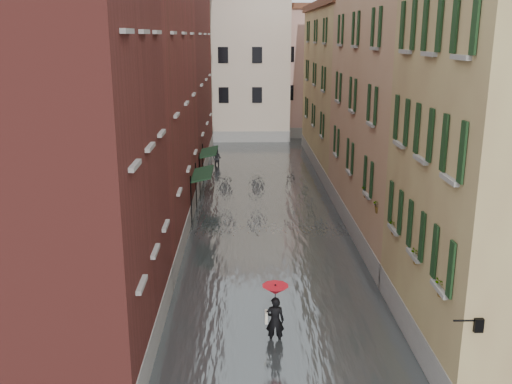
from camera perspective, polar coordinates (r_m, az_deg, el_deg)
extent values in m
plane|color=#5E5E61|center=(20.65, 2.39, -12.58)|extent=(120.00, 120.00, 0.00)
cube|color=#51585A|center=(32.66, 0.97, -1.66)|extent=(10.00, 60.00, 0.20)
cube|color=maroon|center=(17.48, -20.52, 3.92)|extent=(6.00, 8.00, 13.00)
cube|color=maroon|center=(28.01, -13.25, 7.96)|extent=(6.00, 14.00, 12.50)
cube|color=maroon|center=(42.67, -9.21, 11.60)|extent=(6.00, 16.00, 14.00)
cube|color=tan|center=(28.60, 15.66, 8.45)|extent=(6.00, 14.00, 13.00)
cube|color=#91714A|center=(43.18, 9.89, 9.95)|extent=(6.00, 16.00, 11.50)
cube|color=beige|center=(56.32, -3.13, 12.14)|extent=(12.00, 9.00, 13.00)
cube|color=tan|center=(58.76, 5.93, 11.73)|extent=(10.00, 9.00, 12.00)
cube|color=black|center=(30.60, -5.37, 1.85)|extent=(1.09, 3.12, 0.31)
cylinder|color=black|center=(29.44, -6.50, -1.05)|extent=(0.06, 0.06, 2.80)
cylinder|color=black|center=(32.43, -6.02, 0.51)|extent=(0.06, 0.06, 2.80)
cube|color=black|center=(36.32, -4.74, 4.02)|extent=(1.09, 2.95, 0.31)
cylinder|color=black|center=(35.16, -5.65, 1.70)|extent=(0.06, 0.06, 2.80)
cylinder|color=black|center=(38.03, -5.33, 2.75)|extent=(0.06, 0.06, 2.80)
cylinder|color=black|center=(14.84, 20.24, -11.97)|extent=(0.60, 0.05, 0.05)
cube|color=black|center=(14.99, 21.30, -12.22)|extent=(0.22, 0.22, 0.35)
cube|color=beige|center=(14.99, 21.30, -12.22)|extent=(0.14, 0.14, 0.24)
cube|color=brown|center=(16.28, 18.32, -9.09)|extent=(0.22, 0.85, 0.18)
imported|color=#265926|center=(16.12, 18.45, -7.73)|extent=(0.59, 0.51, 0.66)
cube|color=brown|center=(18.23, 16.03, -6.24)|extent=(0.22, 0.85, 0.18)
imported|color=#265926|center=(18.08, 16.13, -5.00)|extent=(0.59, 0.51, 0.66)
cube|color=brown|center=(20.67, 13.87, -3.50)|extent=(0.22, 0.85, 0.18)
imported|color=#265926|center=(20.54, 13.94, -2.39)|extent=(0.59, 0.51, 0.66)
cube|color=brown|center=(22.97, 12.29, -1.49)|extent=(0.22, 0.85, 0.18)
imported|color=#265926|center=(22.85, 12.35, -0.49)|extent=(0.59, 0.51, 0.66)
cube|color=brown|center=(25.07, 11.13, 0.00)|extent=(0.22, 0.85, 0.18)
imported|color=#265926|center=(24.96, 11.18, 0.93)|extent=(0.59, 0.51, 0.66)
imported|color=black|center=(18.77, 1.91, -12.75)|extent=(0.62, 0.42, 1.66)
cube|color=beige|center=(18.75, 1.03, -12.37)|extent=(0.08, 0.30, 0.38)
cylinder|color=black|center=(18.53, 1.93, -11.34)|extent=(0.02, 0.02, 1.00)
cone|color=red|center=(18.28, 1.94, -9.74)|extent=(0.86, 0.86, 0.28)
imported|color=black|center=(43.10, -3.93, 3.36)|extent=(0.85, 0.76, 1.43)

